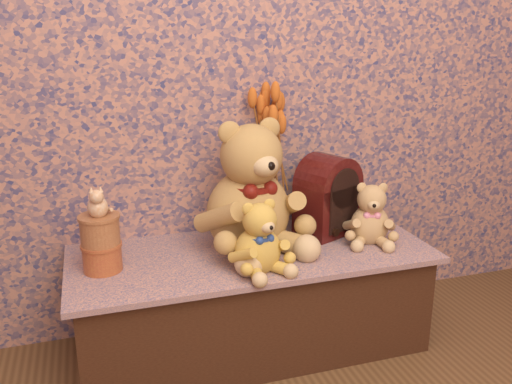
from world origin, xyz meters
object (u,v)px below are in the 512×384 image
teddy_large (248,180)px  cat_figurine (97,200)px  ceramic_vase (271,207)px  biscuit_tin_lower (102,257)px  cathedral_radio (328,194)px  teddy_small (371,210)px  teddy_medium (258,233)px

teddy_large → cat_figurine: size_ratio=4.69×
ceramic_vase → biscuit_tin_lower: bearing=-162.6°
teddy_large → cathedral_radio: size_ratio=1.63×
teddy_large → teddy_small: size_ratio=2.05×
teddy_large → ceramic_vase: 0.27m
ceramic_vase → biscuit_tin_lower: size_ratio=1.40×
cathedral_radio → cat_figurine: (-0.86, -0.10, 0.09)m
teddy_medium → teddy_small: bearing=-1.0°
teddy_medium → teddy_small: (0.48, 0.12, -0.01)m
teddy_large → teddy_medium: teddy_large is taller
teddy_medium → cathedral_radio: 0.44m
cathedral_radio → biscuit_tin_lower: 0.88m
teddy_small → cat_figurine: cat_figurine is taller
teddy_large → cat_figurine: (-0.53, -0.06, -0.01)m
teddy_small → teddy_large: bearing=-170.5°
biscuit_tin_lower → cat_figurine: bearing=0.0°
teddy_medium → cat_figurine: size_ratio=2.40×
teddy_large → teddy_small: (0.45, -0.09, -0.13)m
teddy_medium → cat_figurine: 0.53m
teddy_small → cathedral_radio: bearing=151.6°
teddy_large → biscuit_tin_lower: size_ratio=4.00×
ceramic_vase → cathedral_radio: bearing=-29.2°
teddy_medium → cathedral_radio: cathedral_radio is taller
teddy_medium → biscuit_tin_lower: bearing=148.7°
ceramic_vase → cat_figurine: (-0.67, -0.21, 0.16)m
biscuit_tin_lower → cat_figurine: cat_figurine is taller
teddy_small → cat_figurine: size_ratio=2.29×
teddy_large → ceramic_vase: teddy_large is taller
biscuit_tin_lower → cat_figurine: 0.20m
ceramic_vase → teddy_large: bearing=-132.4°
biscuit_tin_lower → teddy_medium: bearing=-16.9°
teddy_large → cat_figurine: 0.53m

